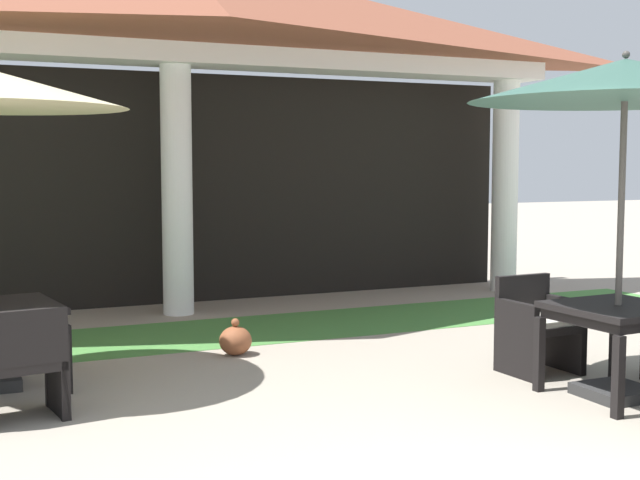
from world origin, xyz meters
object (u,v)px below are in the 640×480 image
patio_chair_mid_left_north (538,327)px  terracotta_urn (235,340)px  patio_chair_near_foreground_south (20,365)px  patio_umbrella_mid_left (625,85)px  patio_table_mid_left (618,318)px

patio_chair_mid_left_north → terracotta_urn: bearing=-41.0°
patio_chair_near_foreground_south → patio_chair_mid_left_north: patio_chair_mid_left_north is taller
patio_umbrella_mid_left → terracotta_urn: patio_umbrella_mid_left is taller
patio_table_mid_left → patio_chair_mid_left_north: patio_chair_mid_left_north is taller
patio_chair_near_foreground_south → patio_table_mid_left: (4.40, -1.29, 0.24)m
patio_table_mid_left → patio_chair_near_foreground_south: bearing=163.7°
patio_chair_mid_left_north → terracotta_urn: size_ratio=2.36×
terracotta_urn → patio_chair_mid_left_north: bearing=-37.8°
patio_table_mid_left → patio_umbrella_mid_left: patio_umbrella_mid_left is taller
patio_umbrella_mid_left → patio_chair_mid_left_north: 2.26m
patio_chair_near_foreground_south → patio_umbrella_mid_left: 5.03m
patio_table_mid_left → patio_chair_mid_left_north: 0.96m
patio_umbrella_mid_left → terracotta_urn: (-2.30, 2.68, -2.33)m
patio_chair_near_foreground_south → patio_table_mid_left: 4.59m
patio_table_mid_left → patio_chair_mid_left_north: (-0.05, 0.93, -0.23)m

